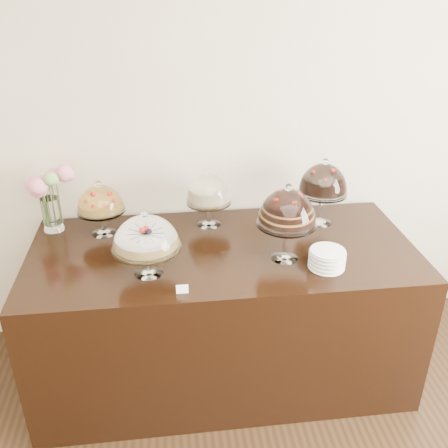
{
  "coord_description": "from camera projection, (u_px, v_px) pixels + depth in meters",
  "views": [
    {
      "loc": [
        -0.63,
        -0.01,
        2.32
      ],
      "look_at": [
        -0.33,
        2.4,
        1.08
      ],
      "focal_mm": 40.0,
      "sensor_mm": 36.0,
      "label": 1
    }
  ],
  "objects": [
    {
      "name": "display_counter",
      "position": [
        223.0,
        312.0,
        3.06
      ],
      "size": [
        2.2,
        1.0,
        0.9
      ],
      "primitive_type": "cube",
      "color": "black",
      "rests_on": "ground"
    },
    {
      "name": "cake_stand_dark_choco",
      "position": [
        323.0,
        182.0,
        3.01
      ],
      "size": [
        0.3,
        0.3,
        0.42
      ],
      "color": "white",
      "rests_on": "display_counter"
    },
    {
      "name": "cake_stand_choco_layer",
      "position": [
        287.0,
        210.0,
        2.62
      ],
      "size": [
        0.32,
        0.32,
        0.44
      ],
      "color": "white",
      "rests_on": "display_counter"
    },
    {
      "name": "plate_stack",
      "position": [
        327.0,
        259.0,
        2.64
      ],
      "size": [
        0.19,
        0.19,
        0.1
      ],
      "color": "white",
      "rests_on": "display_counter"
    },
    {
      "name": "wall_back",
      "position": [
        265.0,
        117.0,
        3.1
      ],
      "size": [
        5.0,
        0.04,
        3.0
      ],
      "primitive_type": "cube",
      "color": "beige",
      "rests_on": "ground"
    },
    {
      "name": "flower_vase",
      "position": [
        47.0,
        191.0,
        2.95
      ],
      "size": [
        0.3,
        0.28,
        0.41
      ],
      "color": "white",
      "rests_on": "display_counter"
    },
    {
      "name": "cake_stand_fruit_tart",
      "position": [
        100.0,
        201.0,
        2.92
      ],
      "size": [
        0.28,
        0.28,
        0.34
      ],
      "color": "white",
      "rests_on": "display_counter"
    },
    {
      "name": "cake_stand_cheesecake",
      "position": [
        209.0,
        191.0,
        3.01
      ],
      "size": [
        0.28,
        0.28,
        0.37
      ],
      "color": "white",
      "rests_on": "display_counter"
    },
    {
      "name": "price_card_left",
      "position": [
        182.0,
        289.0,
        2.45
      ],
      "size": [
        0.06,
        0.02,
        0.04
      ],
      "primitive_type": "cube",
      "rotation": [
        -0.21,
        0.0,
        -0.01
      ],
      "color": "white",
      "rests_on": "display_counter"
    },
    {
      "name": "cake_stand_sugar_sponge",
      "position": [
        146.0,
        236.0,
        2.52
      ],
      "size": [
        0.35,
        0.35,
        0.36
      ],
      "color": "white",
      "rests_on": "display_counter"
    }
  ]
}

